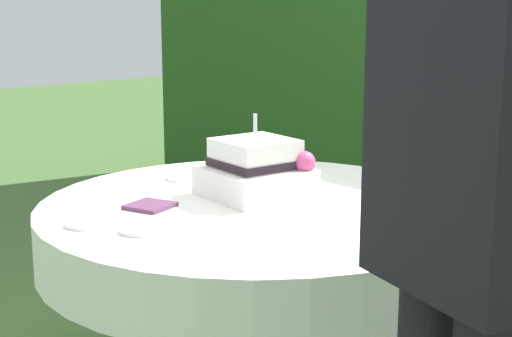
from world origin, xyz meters
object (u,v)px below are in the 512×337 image
Objects in this scene: wedding_cake at (256,171)px; napkin_stack at (150,206)px; serving_plate_left at (141,230)px; cake_table at (257,234)px; serving_plate_right at (384,221)px; serving_plate_far at (183,178)px; standing_person at (462,247)px; serving_plate_near at (85,224)px.

wedding_cake reaches higher than napkin_stack.
serving_plate_left is (0.07, -0.50, -0.08)m from wedding_cake.
cake_table is at bearing -43.10° from wedding_cake.
serving_plate_right is 0.81× the size of napkin_stack.
serving_plate_far is at bearing 126.39° from napkin_stack.
serving_plate_left is 0.25m from napkin_stack.
napkin_stack is at bearing 137.93° from serving_plate_left.
cake_table is 0.84× the size of standing_person.
cake_table is 0.43m from serving_plate_far.
serving_plate_far is 0.94× the size of napkin_stack.
wedding_cake is at bearing -174.56° from serving_plate_right.
serving_plate_left and serving_plate_right have the same top height.
serving_plate_far is (-0.41, 0.04, 0.10)m from cake_table.
standing_person reaches higher than wedding_cake.
wedding_cake is at bearing 81.13° from serving_plate_near.
wedding_cake is at bearing 97.75° from serving_plate_left.
napkin_stack is at bearing -110.00° from wedding_cake.
serving_plate_right and napkin_stack have the same top height.
serving_plate_far is at bearing -176.76° from wedding_cake.
serving_plate_right reaches higher than cake_table.
napkin_stack is at bearing -53.61° from serving_plate_far.
wedding_cake is at bearing 136.90° from cake_table.
serving_plate_left is at bearing -42.07° from napkin_stack.
napkin_stack is 0.08× the size of standing_person.
cake_table is 0.55m from serving_plate_near.
cake_table is 0.20m from wedding_cake.
serving_plate_near is 0.88× the size of napkin_stack.
napkin_stack is (-0.12, -0.33, -0.08)m from wedding_cake.
serving_plate_far is 1.15× the size of serving_plate_right.
serving_plate_left is at bearing -89.46° from cake_table.
standing_person is at bearing 1.42° from serving_plate_left.
cake_table is 1.08m from standing_person.
serving_plate_right is at bearing 136.70° from standing_person.
standing_person is (0.96, 0.02, 0.17)m from serving_plate_left.
serving_plate_far is 0.64m from serving_plate_left.
serving_plate_far is 0.39m from napkin_stack.
serving_plate_near and serving_plate_far have the same top height.
cake_table is 0.34m from napkin_stack.
serving_plate_near is 0.07× the size of standing_person.
serving_plate_right is at bearing 4.50° from serving_plate_far.
cake_table is at bearing -165.55° from serving_plate_right.
serving_plate_far is 0.07× the size of standing_person.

